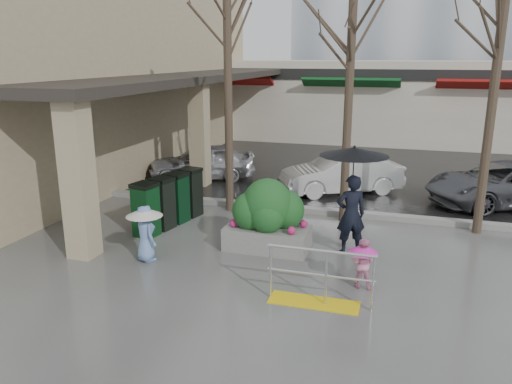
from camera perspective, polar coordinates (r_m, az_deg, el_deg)
The scene contains 20 objects.
ground at distance 10.43m, azimuth 0.71°, elevation -8.64°, with size 120.00×120.00×0.00m, color #51514F.
street_asphalt at distance 31.56m, azimuth 11.98°, elevation 7.25°, with size 120.00×36.00×0.01m, color black.
curb at distance 14.05m, azimuth 5.25°, elevation -1.98°, with size 120.00×0.30×0.15m, color gray.
near_building at distance 20.74m, azimuth -17.85°, elevation 13.94°, with size 6.00×18.00×8.00m, color tan.
canopy_slab at distance 18.72m, azimuth -6.78°, elevation 13.32°, with size 2.80×18.00×0.25m, color #2D2823.
pillar_front at distance 11.13m, azimuth -19.69°, elevation 1.50°, with size 0.55×0.55×3.50m, color tan.
pillar_back at distance 16.70m, azimuth -6.47°, elevation 6.64°, with size 0.55×0.55×3.50m, color tan.
storefront_row at distance 27.23m, azimuth 15.68°, elevation 10.05°, with size 34.00×6.74×4.00m.
handrail at distance 8.94m, azimuth 7.08°, elevation -10.39°, with size 1.90×0.50×1.03m.
tree_west at distance 13.61m, azimuth -3.31°, elevation 18.85°, with size 3.20×3.20×6.80m.
tree_midwest at distance 12.88m, azimuth 11.01°, elevation 19.48°, with size 3.20×3.20×7.00m.
tree_mideast at distance 12.92m, azimuth 26.27°, elevation 16.58°, with size 3.20×3.20×6.50m.
woman at distance 10.92m, azimuth 10.96°, elevation 0.58°, with size 1.48×1.48×2.42m.
child_pink at distance 9.62m, azimuth 12.09°, elevation -7.53°, with size 0.56×0.56×0.96m.
child_blue at distance 10.78m, azimuth -12.55°, elevation -3.98°, with size 0.77×0.77×1.22m.
planter at distance 11.14m, azimuth 1.38°, elevation -2.75°, with size 1.88×1.11×1.64m.
news_boxes at distance 12.97m, azimuth -9.87°, elevation -0.94°, with size 0.99×2.41×1.31m.
car_a at distance 17.73m, azimuth -6.18°, elevation 3.47°, with size 1.49×3.70×1.26m, color #B2B2B7.
car_b at distance 16.03m, azimuth 9.71°, elevation 2.08°, with size 1.33×3.82×1.26m, color silver.
car_c at distance 16.27m, azimuth 26.50°, elevation 0.86°, with size 2.09×4.53×1.26m, color #54565C.
Camera 1 is at (2.64, -9.16, 4.23)m, focal length 35.00 mm.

